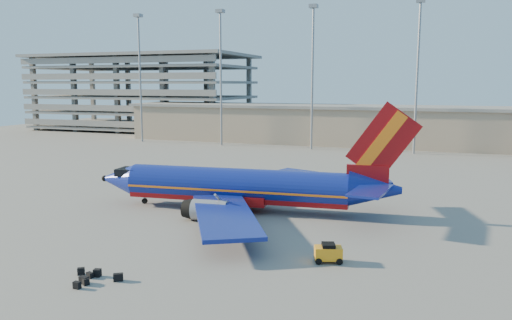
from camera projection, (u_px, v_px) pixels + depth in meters
The scene contains 7 objects.
ground at pixel (259, 200), 57.48m from camera, with size 220.00×220.00×0.00m, color slate.
terminal_building at pixel (393, 126), 107.41m from camera, with size 122.00×16.00×8.50m.
parking_garage at pixel (144, 89), 145.35m from camera, with size 62.00×32.00×21.40m.
light_mast_row at pixel (363, 61), 95.92m from camera, with size 101.60×1.60×28.65m.
aircraft_main at pixel (244, 187), 52.37m from camera, with size 34.22×32.79×11.59m.
baggage_tug at pixel (328, 252), 37.22m from camera, with size 2.31×1.81×1.46m.
luggage_pile at pixel (92, 277), 33.75m from camera, with size 3.77×2.59×0.53m.
Camera 1 is at (18.66, -52.93, 13.23)m, focal length 35.00 mm.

